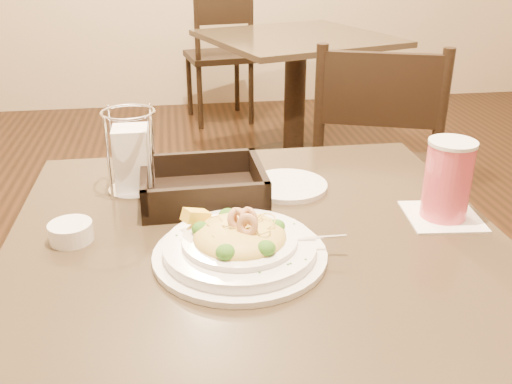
{
  "coord_description": "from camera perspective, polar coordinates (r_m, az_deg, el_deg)",
  "views": [
    {
      "loc": [
        -0.13,
        -0.9,
        1.23
      ],
      "look_at": [
        0.0,
        0.02,
        0.8
      ],
      "focal_mm": 40.0,
      "sensor_mm": 36.0,
      "label": 1
    }
  ],
  "objects": [
    {
      "name": "bread_basket",
      "position": [
        1.18,
        -5.31,
        0.33
      ],
      "size": [
        0.25,
        0.21,
        0.07
      ],
      "rotation": [
        0.0,
        0.0,
        0.02
      ],
      "color": "black",
      "rests_on": "main_table"
    },
    {
      "name": "background_table",
      "position": [
        3.24,
        3.95,
        11.37
      ],
      "size": [
        1.14,
        1.14,
        0.72
      ],
      "rotation": [
        0.0,
        0.0,
        0.32
      ],
      "color": "black",
      "rests_on": "ground"
    },
    {
      "name": "drink_glass",
      "position": [
        1.13,
        18.6,
        1.1
      ],
      "size": [
        0.15,
        0.15,
        0.16
      ],
      "rotation": [
        0.0,
        0.0,
        -0.1
      ],
      "color": "white",
      "rests_on": "main_table"
    },
    {
      "name": "dining_chair_near",
      "position": [
        1.98,
        11.59,
        2.38
      ],
      "size": [
        0.53,
        0.53,
        0.93
      ],
      "rotation": [
        0.0,
        0.0,
        2.81
      ],
      "color": "black",
      "rests_on": "ground"
    },
    {
      "name": "pasta_bowl",
      "position": [
        0.96,
        -1.66,
        -5.19
      ],
      "size": [
        0.33,
        0.3,
        0.09
      ],
      "rotation": [
        0.0,
        0.0,
        -0.27
      ],
      "color": "white",
      "rests_on": "main_table"
    },
    {
      "name": "dining_chair_far",
      "position": [
        4.0,
        -3.61,
        13.92
      ],
      "size": [
        0.48,
        0.48,
        0.93
      ],
      "rotation": [
        0.0,
        0.0,
        3.3
      ],
      "color": "black",
      "rests_on": "ground"
    },
    {
      "name": "main_table",
      "position": [
        1.16,
        0.15,
        -14.35
      ],
      "size": [
        0.9,
        0.9,
        0.72
      ],
      "color": "black",
      "rests_on": "ground"
    },
    {
      "name": "napkin_caddy",
      "position": [
        1.22,
        -12.28,
        3.44
      ],
      "size": [
        0.11,
        0.11,
        0.18
      ],
      "rotation": [
        0.0,
        0.0,
        0.31
      ],
      "color": "silver",
      "rests_on": "main_table"
    },
    {
      "name": "butter_ramekin",
      "position": [
        1.07,
        -18.03,
        -3.82
      ],
      "size": [
        0.1,
        0.1,
        0.03
      ],
      "primitive_type": "cylinder",
      "rotation": [
        0.0,
        0.0,
        0.31
      ],
      "color": "white",
      "rests_on": "main_table"
    },
    {
      "name": "side_plate",
      "position": [
        1.23,
        3.17,
        0.64
      ],
      "size": [
        0.2,
        0.2,
        0.01
      ],
      "primitive_type": "cylinder",
      "rotation": [
        0.0,
        0.0,
        -0.21
      ],
      "color": "white",
      "rests_on": "main_table"
    }
  ]
}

